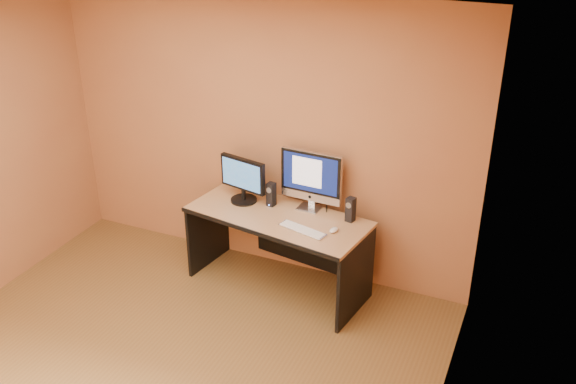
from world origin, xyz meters
The scene contains 11 objects.
walls centered at (0.00, 0.00, 1.30)m, with size 4.00×4.00×2.60m, color #9F6840, non-canonical shape.
ceiling centered at (0.00, 0.00, 2.60)m, with size 4.00×4.00×0.00m, color white.
desk centered at (0.33, 1.61, 0.37)m, with size 1.61×0.70×0.74m, color tan, non-canonical shape.
imac centered at (0.54, 1.84, 1.02)m, with size 0.57×0.21×0.55m, color #B8B8BC, non-canonical shape.
second_monitor centered at (-0.07, 1.74, 0.95)m, with size 0.48×0.24×0.42m, color black, non-canonical shape.
speaker_left centered at (0.20, 1.76, 0.85)m, with size 0.07×0.07×0.22m, color black, non-canonical shape.
speaker_right centered at (0.95, 1.76, 0.85)m, with size 0.07×0.07×0.22m, color black, non-canonical shape.
keyboard centered at (0.64, 1.44, 0.75)m, with size 0.43×0.12×0.02m, color silver.
mouse centered at (0.88, 1.53, 0.76)m, with size 0.06×0.10×0.04m, color silver.
cable_a centered at (0.67, 1.93, 0.75)m, with size 0.01×0.01×0.22m, color black.
cable_b centered at (0.55, 1.93, 0.75)m, with size 0.01×0.01×0.18m, color black.
Camera 1 is at (2.40, -2.90, 3.42)m, focal length 40.00 mm.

